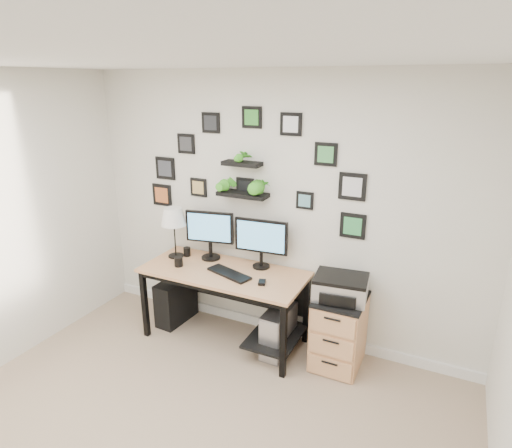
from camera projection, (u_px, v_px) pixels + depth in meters
The scene contains 14 objects.
room at pixel (273, 325), 4.49m from camera, with size 4.00×4.00×4.00m.
desk at pixel (229, 281), 4.17m from camera, with size 1.60×0.70×0.75m.
monitor_left at pixel (210, 232), 4.30m from camera, with size 0.49×0.23×0.51m.
monitor_right at pixel (261, 240), 4.09m from camera, with size 0.53×0.18×0.49m.
keyboard at pixel (229, 274), 4.02m from camera, with size 0.47×0.15×0.02m, color black.
mouse at pixel (262, 282), 3.84m from camera, with size 0.06×0.09×0.03m, color black.
table_lamp at pixel (174, 218), 4.32m from camera, with size 0.26×0.26×0.52m.
mug at pixel (179, 262), 4.20m from camera, with size 0.08×0.08×0.09m, color black.
pen_cup at pixel (187, 252), 4.45m from camera, with size 0.07×0.07×0.09m, color black.
pc_tower_black at pixel (176, 300), 4.61m from camera, with size 0.21×0.48×0.48m, color black.
pc_tower_grey at pixel (278, 331), 4.06m from camera, with size 0.21×0.46×0.45m.
file_cabinet at pixel (339, 331), 3.86m from camera, with size 0.43×0.53×0.67m.
printer at pixel (341, 287), 3.73m from camera, with size 0.49×0.41×0.21m.
wall_decor at pixel (245, 173), 4.05m from camera, with size 2.32×0.18×1.12m.
Camera 1 is at (1.53, -1.63, 2.48)m, focal length 30.00 mm.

